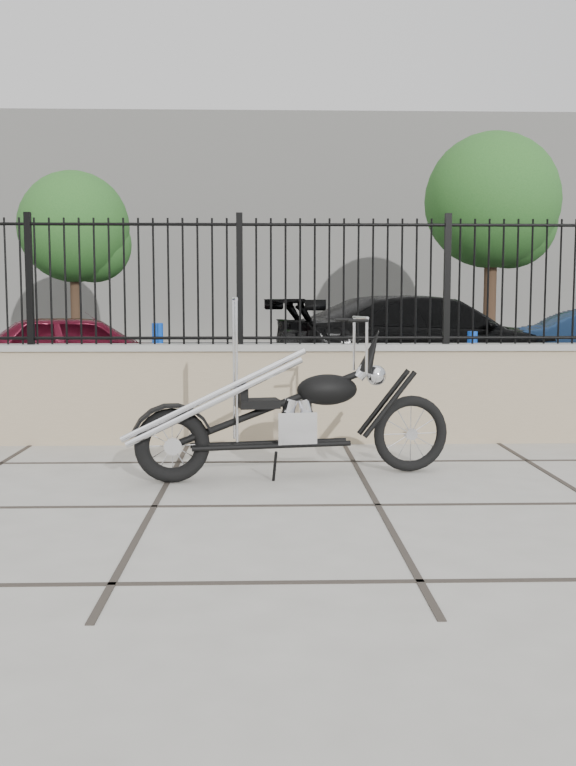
% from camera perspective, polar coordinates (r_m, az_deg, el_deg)
% --- Properties ---
extents(ground_plane, '(90.00, 90.00, 0.00)m').
position_cam_1_polar(ground_plane, '(5.54, 6.33, -8.55)').
color(ground_plane, '#99968E').
rests_on(ground_plane, ground).
extents(parking_lot, '(30.00, 30.00, 0.00)m').
position_cam_1_polar(parking_lot, '(17.89, 0.84, 1.32)').
color(parking_lot, black).
rests_on(parking_lot, ground).
extents(retaining_wall, '(14.00, 0.36, 0.96)m').
position_cam_1_polar(retaining_wall, '(7.91, 3.89, -0.72)').
color(retaining_wall, gray).
rests_on(retaining_wall, ground_plane).
extents(iron_fence, '(14.00, 0.08, 1.20)m').
position_cam_1_polar(iron_fence, '(7.86, 3.94, 7.13)').
color(iron_fence, black).
rests_on(iron_fence, retaining_wall).
extents(background_building, '(22.00, 6.00, 8.00)m').
position_cam_1_polar(background_building, '(31.94, -0.22, 10.42)').
color(background_building, beige).
rests_on(background_building, ground_plane).
extents(chopper_motorcycle, '(2.41, 0.83, 1.42)m').
position_cam_1_polar(chopper_motorcycle, '(6.25, 0.08, -0.27)').
color(chopper_motorcycle, black).
rests_on(chopper_motorcycle, ground_plane).
extents(car_red, '(3.81, 2.21, 1.22)m').
position_cam_1_polar(car_red, '(12.65, -14.24, 2.11)').
color(car_red, '#500B1A').
rests_on(car_red, parking_lot).
extents(car_black, '(5.47, 3.63, 1.47)m').
position_cam_1_polar(car_black, '(13.35, 9.85, 2.92)').
color(car_black, black).
rests_on(car_black, parking_lot).
extents(bollard_a, '(0.17, 0.17, 1.12)m').
position_cam_1_polar(bollard_a, '(9.84, -9.13, 0.94)').
color(bollard_a, '#0C3CBE').
rests_on(bollard_a, ground_plane).
extents(bollard_b, '(0.15, 0.15, 1.01)m').
position_cam_1_polar(bollard_b, '(10.15, 12.79, 0.71)').
color(bollard_b, '#0C28BE').
rests_on(bollard_b, ground_plane).
extents(tree_left, '(2.99, 2.99, 5.04)m').
position_cam_1_polar(tree_left, '(23.07, -14.84, 10.90)').
color(tree_left, '#382619').
rests_on(tree_left, ground_plane).
extents(tree_right, '(3.56, 3.56, 6.01)m').
position_cam_1_polar(tree_right, '(22.67, 14.18, 12.74)').
color(tree_right, '#382619').
rests_on(tree_right, ground_plane).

